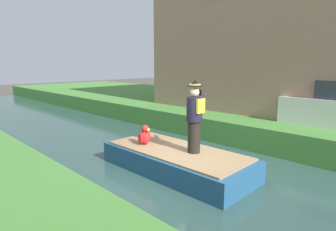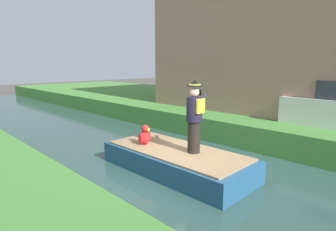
# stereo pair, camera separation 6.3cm
# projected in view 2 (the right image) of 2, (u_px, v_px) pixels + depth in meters

# --- Properties ---
(ground_plane) EXTENTS (80.00, 80.00, 0.00)m
(ground_plane) POSITION_uv_depth(u_px,v_px,m) (190.00, 180.00, 7.32)
(ground_plane) COLOR #4C4742
(canal_water) EXTENTS (5.91, 48.00, 0.10)m
(canal_water) POSITION_uv_depth(u_px,v_px,m) (190.00, 178.00, 7.31)
(canal_water) COLOR #2D4C47
(canal_water) RESTS_ON ground
(grass_bank_far) EXTENTS (9.84, 48.00, 0.94)m
(grass_bank_far) POSITION_uv_depth(u_px,v_px,m) (305.00, 120.00, 12.66)
(grass_bank_far) COLOR #478438
(grass_bank_far) RESTS_ON ground
(boat) EXTENTS (1.85, 4.22, 0.61)m
(boat) POSITION_uv_depth(u_px,v_px,m) (176.00, 160.00, 7.59)
(boat) COLOR #23517A
(boat) RESTS_ON canal_water
(person_pirate) EXTENTS (0.61, 0.42, 1.85)m
(person_pirate) POSITION_uv_depth(u_px,v_px,m) (195.00, 117.00, 7.10)
(person_pirate) COLOR black
(person_pirate) RESTS_ON boat
(parrot_plush) EXTENTS (0.36, 0.34, 0.57)m
(parrot_plush) POSITION_uv_depth(u_px,v_px,m) (145.00, 136.00, 7.95)
(parrot_plush) COLOR red
(parrot_plush) RESTS_ON boat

